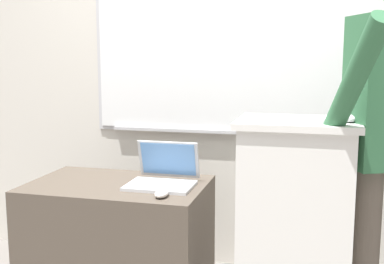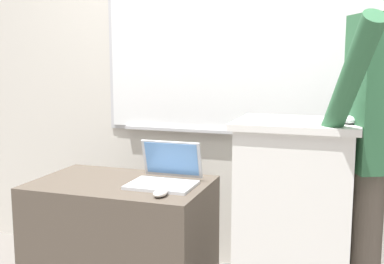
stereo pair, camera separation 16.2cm
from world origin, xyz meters
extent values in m
cube|color=beige|center=(0.00, 1.15, 1.36)|extent=(6.40, 0.12, 2.72)
cube|color=#B7B7BC|center=(0.10, 1.08, 1.41)|extent=(1.93, 0.02, 1.09)
cube|color=white|center=(0.10, 1.07, 1.41)|extent=(1.88, 0.02, 1.04)
cube|color=#B7B7BC|center=(0.10, 1.06, 0.88)|extent=(1.69, 0.04, 0.02)
cube|color=silver|center=(0.46, 0.31, 0.51)|extent=(0.49, 0.38, 1.03)
cube|color=silver|center=(0.46, 0.31, 1.04)|extent=(0.53, 0.42, 0.03)
cube|color=#4C4238|center=(-0.44, 0.35, 0.35)|extent=(0.90, 0.58, 0.70)
cylinder|color=brown|center=(0.77, 0.30, 0.43)|extent=(0.13, 0.13, 0.86)
cylinder|color=#2D603D|center=(0.66, 0.06, 1.23)|extent=(0.26, 0.44, 0.54)
cube|color=#B7BABF|center=(-0.20, 0.33, 0.71)|extent=(0.33, 0.24, 0.02)
cube|color=#B7BABF|center=(-0.20, 0.47, 0.81)|extent=(0.32, 0.07, 0.20)
cube|color=#598CCC|center=(-0.20, 0.47, 0.81)|extent=(0.29, 0.05, 0.17)
cube|color=silver|center=(0.44, 0.26, 1.07)|extent=(0.39, 0.15, 0.02)
ellipsoid|color=silver|center=(-0.14, 0.17, 0.72)|extent=(0.06, 0.10, 0.03)
ellipsoid|color=#BCBCC1|center=(0.67, 0.27, 1.08)|extent=(0.06, 0.10, 0.03)
camera|label=1|loc=(0.53, -1.87, 1.33)|focal=45.00mm
camera|label=2|loc=(0.68, -1.82, 1.33)|focal=45.00mm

